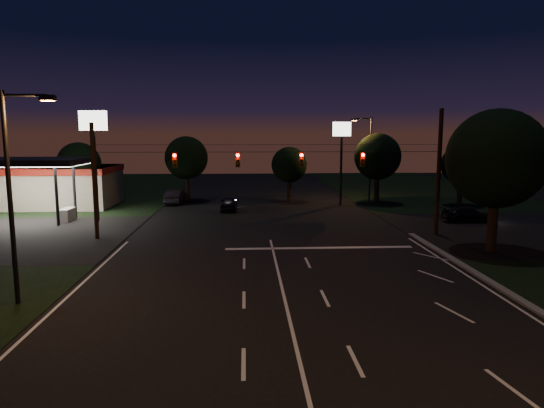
{
  "coord_description": "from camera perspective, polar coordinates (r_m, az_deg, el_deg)",
  "views": [
    {
      "loc": [
        -1.7,
        -18.55,
        7.26
      ],
      "look_at": [
        -0.08,
        10.62,
        3.0
      ],
      "focal_mm": 32.0,
      "sensor_mm": 36.0,
      "label": 1
    }
  ],
  "objects": [
    {
      "name": "utility_pole_left",
      "position": [
        35.84,
        -19.85,
        -3.89
      ],
      "size": [
        0.28,
        0.28,
        8.0
      ],
      "primitive_type": "cylinder",
      "color": "black",
      "rests_on": "ground"
    },
    {
      "name": "cross_street_right",
      "position": [
        41.44,
        28.5,
        -2.81
      ],
      "size": [
        20.0,
        16.0,
        0.02
      ],
      "primitive_type": "cube",
      "color": "black",
      "rests_on": "ground"
    },
    {
      "name": "car_oncoming_a",
      "position": [
        46.12,
        -5.11,
        0.06
      ],
      "size": [
        1.63,
        4.01,
        1.36
      ],
      "primitive_type": "imported",
      "rotation": [
        0.0,
        0.0,
        3.13
      ],
      "color": "black",
      "rests_on": "ground"
    },
    {
      "name": "street_light_right_far",
      "position": [
        52.22,
        11.23,
        5.92
      ],
      "size": [
        2.2,
        0.35,
        9.0
      ],
      "color": "black",
      "rests_on": "ground"
    },
    {
      "name": "tree_right_near",
      "position": [
        32.54,
        24.81,
        4.75
      ],
      "size": [
        6.0,
        6.0,
        8.76
      ],
      "color": "black",
      "rests_on": "ground"
    },
    {
      "name": "car_oncoming_b",
      "position": [
        51.45,
        -11.31,
        0.86
      ],
      "size": [
        1.81,
        4.6,
        1.49
      ],
      "primitive_type": "imported",
      "rotation": [
        0.0,
        0.0,
        3.09
      ],
      "color": "black",
      "rests_on": "ground"
    },
    {
      "name": "utility_pole_right",
      "position": [
        36.96,
        18.68,
        -3.48
      ],
      "size": [
        0.3,
        0.3,
        9.0
      ],
      "primitive_type": "cylinder",
      "color": "black",
      "rests_on": "ground"
    },
    {
      "name": "tree_far_c",
      "position": [
        51.98,
        2.04,
        4.58
      ],
      "size": [
        3.8,
        3.8,
        5.86
      ],
      "color": "black",
      "rests_on": "ground"
    },
    {
      "name": "signal_span",
      "position": [
        33.61,
        -0.27,
        5.3
      ],
      "size": [
        24.0,
        0.4,
        1.56
      ],
      "color": "black",
      "rests_on": "ground"
    },
    {
      "name": "car_cross",
      "position": [
        43.13,
        22.11,
        -1.16
      ],
      "size": [
        4.4,
        1.91,
        1.26
      ],
      "primitive_type": "imported",
      "rotation": [
        0.0,
        0.0,
        1.54
      ],
      "color": "black",
      "rests_on": "ground"
    },
    {
      "name": "tree_far_b",
      "position": [
        53.12,
        -10.0,
        5.31
      ],
      "size": [
        4.6,
        4.6,
        6.98
      ],
      "color": "black",
      "rests_on": "ground"
    },
    {
      "name": "tree_far_e",
      "position": [
        52.47,
        21.34,
        4.29
      ],
      "size": [
        4.0,
        4.0,
        6.18
      ],
      "color": "black",
      "rests_on": "ground"
    },
    {
      "name": "center_line",
      "position": [
        14.6,
        4.22,
        -21.52
      ],
      "size": [
        0.14,
        40.0,
        0.01
      ],
      "primitive_type": "cube",
      "color": "silver",
      "rests_on": "ground"
    },
    {
      "name": "stop_bar",
      "position": [
        31.27,
        5.58,
        -5.16
      ],
      "size": [
        12.0,
        0.5,
        0.01
      ],
      "primitive_type": "cube",
      "color": "silver",
      "rests_on": "ground"
    },
    {
      "name": "pole_sign_left_near",
      "position": [
        42.38,
        -20.22,
        7.41
      ],
      "size": [
        2.2,
        0.3,
        9.1
      ],
      "color": "black",
      "rests_on": "ground"
    },
    {
      "name": "tree_far_a",
      "position": [
        51.41,
        -21.7,
        4.36
      ],
      "size": [
        4.2,
        4.2,
        6.42
      ],
      "color": "black",
      "rests_on": "ground"
    },
    {
      "name": "street_light_left",
      "position": [
        22.75,
        -27.97,
        2.24
      ],
      "size": [
        2.2,
        0.35,
        9.0
      ],
      "color": "black",
      "rests_on": "ground"
    },
    {
      "name": "ground",
      "position": [
        20.0,
        1.97,
        -13.0
      ],
      "size": [
        140.0,
        140.0,
        0.0
      ],
      "primitive_type": "plane",
      "color": "black",
      "rests_on": "ground"
    },
    {
      "name": "gas_station",
      "position": [
        53.16,
        -25.47,
        2.22
      ],
      "size": [
        14.2,
        16.1,
        5.25
      ],
      "color": "gray",
      "rests_on": "ground"
    },
    {
      "name": "pole_sign_right",
      "position": [
        49.52,
        8.18,
        7.03
      ],
      "size": [
        1.8,
        0.3,
        8.4
      ],
      "color": "black",
      "rests_on": "ground"
    },
    {
      "name": "tree_far_d",
      "position": [
        51.6,
        12.3,
        5.4
      ],
      "size": [
        4.8,
        4.8,
        7.3
      ],
      "color": "black",
      "rests_on": "ground"
    }
  ]
}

